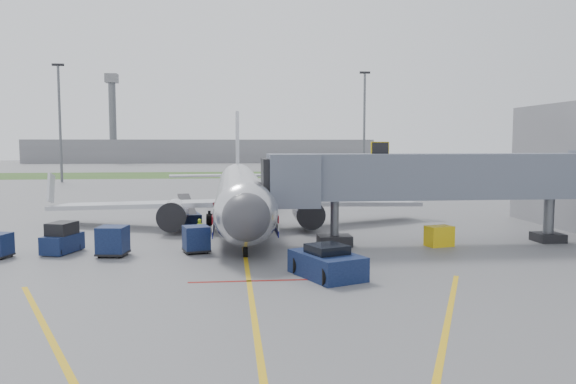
{
  "coord_description": "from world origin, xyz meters",
  "views": [
    {
      "loc": [
        -0.92,
        -31.29,
        6.81
      ],
      "look_at": [
        3.39,
        9.76,
        3.2
      ],
      "focal_mm": 35.0,
      "sensor_mm": 36.0,
      "label": 1
    }
  ],
  "objects": [
    {
      "name": "baggage_cart_c",
      "position": [
        -3.0,
        3.59,
        0.85
      ],
      "size": [
        1.9,
        1.9,
        1.67
      ],
      "color": "#0C1636",
      "rests_on": "ground"
    },
    {
      "name": "airliner",
      "position": [
        0.0,
        15.25,
        2.65
      ],
      "size": [
        32.1,
        35.67,
        10.25
      ],
      "color": "silver",
      "rests_on": "ground"
    },
    {
      "name": "control_tower",
      "position": [
        -40.0,
        165.0,
        17.33
      ],
      "size": [
        4.0,
        4.0,
        30.0
      ],
      "color": "#595B60",
      "rests_on": "ground"
    },
    {
      "name": "light_mast_left",
      "position": [
        -30.0,
        70.0,
        10.78
      ],
      "size": [
        2.0,
        0.44,
        20.4
      ],
      "color": "#595B60",
      "rests_on": "ground"
    },
    {
      "name": "pushback_tug",
      "position": [
        4.0,
        -3.5,
        0.69
      ],
      "size": [
        3.77,
        4.61,
        1.66
      ],
      "color": "#0C1636",
      "rests_on": "ground"
    },
    {
      "name": "ground",
      "position": [
        0.0,
        0.0,
        0.0
      ],
      "size": [
        400.0,
        400.0,
        0.0
      ],
      "primitive_type": "plane",
      "color": "#565659",
      "rests_on": "ground"
    },
    {
      "name": "jet_bridge",
      "position": [
        12.86,
        5.0,
        4.47
      ],
      "size": [
        25.3,
        4.0,
        6.9
      ],
      "color": "slate",
      "rests_on": "ground"
    },
    {
      "name": "baggage_cart_a",
      "position": [
        -7.95,
        3.05,
        0.92
      ],
      "size": [
        1.9,
        1.9,
        1.81
      ],
      "color": "#0C1636",
      "rests_on": "ground"
    },
    {
      "name": "apron_markings",
      "position": [
        0.0,
        -7.4,
        0.0
      ],
      "size": [
        21.52,
        50.0,
        0.01
      ],
      "color": "gold",
      "rests_on": "ground"
    },
    {
      "name": "distant_terminal",
      "position": [
        -10.0,
        170.0,
        4.0
      ],
      "size": [
        120.0,
        14.0,
        8.0
      ],
      "primitive_type": "cube",
      "color": "slate",
      "rests_on": "ground"
    },
    {
      "name": "grass_strip",
      "position": [
        0.0,
        90.0,
        0.01
      ],
      "size": [
        300.0,
        25.0,
        0.01
      ],
      "primitive_type": "cube",
      "color": "#2D4C1E",
      "rests_on": "ground"
    },
    {
      "name": "ramp_worker",
      "position": [
        -3.0,
        8.33,
        0.74
      ],
      "size": [
        0.64,
        0.55,
        1.48
      ],
      "primitive_type": "imported",
      "rotation": [
        0.0,
        0.0,
        0.44
      ],
      "color": "#A5CF18",
      "rests_on": "ground"
    },
    {
      "name": "light_mast_right",
      "position": [
        25.0,
        75.0,
        10.78
      ],
      "size": [
        2.0,
        0.44,
        20.4
      ],
      "color": "#595B60",
      "rests_on": "ground"
    },
    {
      "name": "baggage_tug",
      "position": [
        -11.28,
        4.41,
        0.85
      ],
      "size": [
        2.18,
        3.04,
        1.92
      ],
      "color": "#0C1636",
      "rests_on": "ground"
    },
    {
      "name": "ground_power_cart",
      "position": [
        12.86,
        4.14,
        0.67
      ],
      "size": [
        1.92,
        1.51,
        1.35
      ],
      "color": "gold",
      "rests_on": "ground"
    },
    {
      "name": "belt_loader",
      "position": [
        -4.37,
        16.05,
        0.59
      ],
      "size": [
        2.43,
        5.0,
        2.36
      ],
      "color": "#0C1636",
      "rests_on": "ground"
    }
  ]
}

